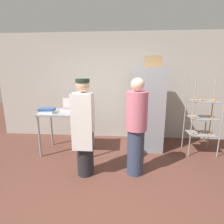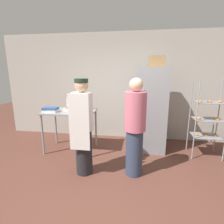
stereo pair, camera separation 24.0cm
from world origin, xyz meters
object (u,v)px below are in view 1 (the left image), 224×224
Objects in this scene: refrigerator at (147,109)px; baking_rack at (202,117)px; person_customer at (136,127)px; cardboard_storage_box at (153,62)px; binder_stack at (47,111)px; person_baker at (84,127)px; blender_pitcher at (85,105)px; donut_box at (68,109)px.

refrigerator reaches higher than baking_rack.
refrigerator is at bearing 74.48° from person_customer.
cardboard_storage_box is at bearing 37.15° from refrigerator.
baking_rack reaches higher than binder_stack.
refrigerator is 1.17m from person_customer.
person_customer reaches higher than person_baker.
cardboard_storage_box is 0.21× the size of person_baker.
blender_pitcher is at bearing 102.32° from person_baker.
binder_stack is 2.49m from cardboard_storage_box.
person_baker is at bearing -57.77° from donut_box.
person_customer is at bearing -147.10° from baking_rack.
donut_box is 0.38m from blender_pitcher.
person_baker is 0.99× the size of person_customer.
cardboard_storage_box is at bearing 71.65° from person_customer.
binder_stack is 1.93m from person_customer.
donut_box is (-1.76, -0.29, 0.04)m from refrigerator.
donut_box reaches higher than binder_stack.
person_customer is at bearing 6.37° from person_baker.
baking_rack is at bearing 5.66° from binder_stack.
refrigerator is at bearing 13.24° from binder_stack.
blender_pitcher is at bearing -173.47° from refrigerator.
person_baker is (-1.26, -1.28, -1.10)m from cardboard_storage_box.
person_customer is (-0.39, -1.18, -1.11)m from cardboard_storage_box.
refrigerator is 2.19m from binder_stack.
cardboard_storage_box reaches higher than donut_box.
donut_box is 2.13m from cardboard_storage_box.
person_customer is at bearing -29.91° from donut_box.
baking_rack is at bearing 2.14° from donut_box.
refrigerator is 1.79m from donut_box.
cardboard_storage_box is (1.49, 0.22, 0.94)m from blender_pitcher.
baking_rack is 0.99× the size of person_baker.
person_customer reaches higher than binder_stack.
blender_pitcher is (0.36, 0.12, 0.06)m from donut_box.
blender_pitcher is at bearing 138.78° from person_customer.
refrigerator reaches higher than blender_pitcher.
donut_box is at bearing 150.09° from person_customer.
cardboard_storage_box is 1.67m from person_customer.
cardboard_storage_box is at bearing 167.46° from baking_rack.
cardboard_storage_box is 2.11m from person_baker.
cardboard_storage_box reaches higher than blender_pitcher.
person_customer is (1.82, -0.62, -0.11)m from binder_stack.
refrigerator reaches higher than donut_box.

